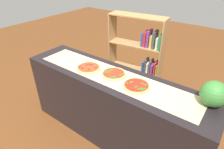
{
  "coord_description": "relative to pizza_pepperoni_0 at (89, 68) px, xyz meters",
  "views": [
    {
      "loc": [
        1.11,
        -1.49,
        2.06
      ],
      "look_at": [
        0.0,
        0.0,
        0.95
      ],
      "focal_mm": 30.66,
      "sensor_mm": 36.0,
      "label": 1
    }
  ],
  "objects": [
    {
      "name": "pizza_spinach_1",
      "position": [
        0.33,
        0.06,
        0.0
      ],
      "size": [
        0.29,
        0.29,
        0.03
      ],
      "color": "#DBB26B",
      "rests_on": "parchment_paper"
    },
    {
      "name": "ground_plane",
      "position": [
        0.33,
        0.03,
        -0.94
      ],
      "size": [
        12.0,
        12.0,
        0.0
      ],
      "primitive_type": "plane",
      "color": "brown"
    },
    {
      "name": "bookshelf",
      "position": [
        0.16,
        1.09,
        -0.28
      ],
      "size": [
        0.91,
        0.37,
        1.37
      ],
      "color": "#A87A47",
      "rests_on": "ground_plane"
    },
    {
      "name": "watermelon",
      "position": [
        1.35,
        0.17,
        0.11
      ],
      "size": [
        0.24,
        0.24,
        0.24
      ],
      "primitive_type": "sphere",
      "color": "#387A33",
      "rests_on": "counter"
    },
    {
      "name": "pizza_pepperoni_0",
      "position": [
        0.0,
        0.0,
        0.0
      ],
      "size": [
        0.29,
        0.29,
        0.03
      ],
      "color": "#DBB26B",
      "rests_on": "parchment_paper"
    },
    {
      "name": "parchment_paper",
      "position": [
        0.33,
        0.03,
        -0.01
      ],
      "size": [
        2.02,
        0.4,
        0.0
      ],
      "primitive_type": "cube",
      "color": "tan",
      "rests_on": "counter"
    },
    {
      "name": "pizza_spinach_2",
      "position": [
        0.66,
        0.01,
        -0.0
      ],
      "size": [
        0.29,
        0.29,
        0.03
      ],
      "color": "tan",
      "rests_on": "parchment_paper"
    },
    {
      "name": "counter",
      "position": [
        0.33,
        0.03,
        -0.48
      ],
      "size": [
        2.36,
        0.58,
        0.93
      ],
      "primitive_type": "cube",
      "color": "black",
      "rests_on": "ground_plane"
    }
  ]
}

